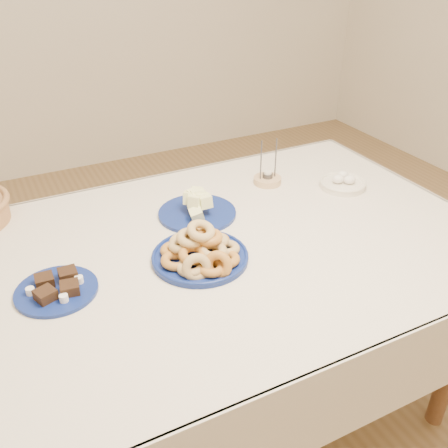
{
  "coord_description": "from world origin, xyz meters",
  "views": [
    {
      "loc": [
        -0.55,
        -1.14,
        1.58
      ],
      "look_at": [
        0.0,
        -0.05,
        0.85
      ],
      "focal_mm": 40.0,
      "sensor_mm": 36.0,
      "label": 1
    }
  ],
  "objects": [
    {
      "name": "candle_holder",
      "position": [
        0.36,
        0.3,
        0.77
      ],
      "size": [
        0.11,
        0.11,
        0.17
      ],
      "rotation": [
        0.0,
        0.0,
        -0.09
      ],
      "color": "tan",
      "rests_on": "dining_table"
    },
    {
      "name": "donut_platter",
      "position": [
        -0.08,
        -0.06,
        0.78
      ],
      "size": [
        0.37,
        0.37,
        0.13
      ],
      "rotation": [
        0.0,
        0.0,
        -0.38
      ],
      "color": "navy",
      "rests_on": "dining_table"
    },
    {
      "name": "ground",
      "position": [
        0.0,
        0.0,
        0.0
      ],
      "size": [
        5.0,
        5.0,
        0.0
      ],
      "primitive_type": "plane",
      "color": "olive",
      "rests_on": "ground"
    },
    {
      "name": "brownie_plate",
      "position": [
        -0.48,
        -0.01,
        0.76
      ],
      "size": [
        0.25,
        0.25,
        0.04
      ],
      "rotation": [
        0.0,
        0.0,
        0.15
      ],
      "color": "navy",
      "rests_on": "dining_table"
    },
    {
      "name": "egg_bowl",
      "position": [
        0.59,
        0.14,
        0.77
      ],
      "size": [
        0.22,
        0.22,
        0.06
      ],
      "rotation": [
        0.0,
        0.0,
        -0.38
      ],
      "color": "silver",
      "rests_on": "dining_table"
    },
    {
      "name": "melon_plate",
      "position": [
        0.02,
        0.19,
        0.78
      ],
      "size": [
        0.33,
        0.33,
        0.09
      ],
      "rotation": [
        0.0,
        0.0,
        0.3
      ],
      "color": "navy",
      "rests_on": "dining_table"
    },
    {
      "name": "dining_table",
      "position": [
        0.0,
        0.0,
        0.64
      ],
      "size": [
        1.71,
        1.11,
        0.75
      ],
      "color": "brown",
      "rests_on": "ground"
    }
  ]
}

